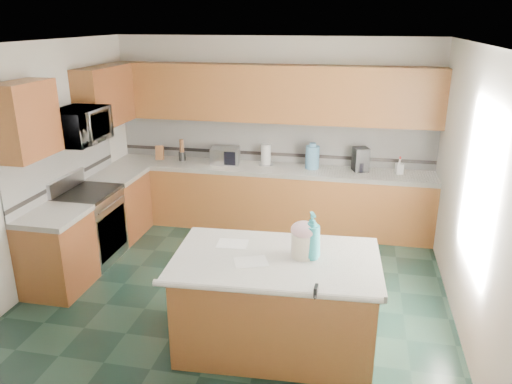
% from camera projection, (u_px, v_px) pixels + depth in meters
% --- Properties ---
extents(floor, '(4.60, 4.60, 0.00)m').
position_uv_depth(floor, '(236.00, 296.00, 5.55)').
color(floor, black).
rests_on(floor, ground).
extents(ceiling, '(4.60, 4.60, 0.00)m').
position_uv_depth(ceiling, '(233.00, 44.00, 4.66)').
color(ceiling, white).
rests_on(ceiling, ground).
extents(wall_back, '(4.60, 0.04, 2.70)m').
position_uv_depth(wall_back, '(273.00, 133.00, 7.25)').
color(wall_back, silver).
rests_on(wall_back, ground).
extents(wall_front, '(4.60, 0.04, 2.70)m').
position_uv_depth(wall_front, '(140.00, 299.00, 2.96)').
color(wall_front, silver).
rests_on(wall_front, ground).
extents(wall_left, '(0.04, 4.60, 2.70)m').
position_uv_depth(wall_left, '(33.00, 168.00, 5.55)').
color(wall_left, silver).
rests_on(wall_left, ground).
extents(wall_right, '(0.04, 4.60, 2.70)m').
position_uv_depth(wall_right, '(475.00, 196.00, 4.66)').
color(wall_right, silver).
rests_on(wall_right, ground).
extents(back_base_cab, '(4.60, 0.60, 0.86)m').
position_uv_depth(back_base_cab, '(269.00, 199.00, 7.26)').
color(back_base_cab, '#472110').
rests_on(back_base_cab, ground).
extents(back_countertop, '(4.60, 0.64, 0.06)m').
position_uv_depth(back_countertop, '(269.00, 169.00, 7.11)').
color(back_countertop, white).
rests_on(back_countertop, back_base_cab).
extents(back_upper_cab, '(4.60, 0.33, 0.78)m').
position_uv_depth(back_upper_cab, '(272.00, 94.00, 6.89)').
color(back_upper_cab, '#472110').
rests_on(back_upper_cab, wall_back).
extents(back_backsplash, '(4.60, 0.02, 0.63)m').
position_uv_depth(back_backsplash, '(273.00, 141.00, 7.26)').
color(back_backsplash, silver).
rests_on(back_backsplash, back_countertop).
extents(back_accent_band, '(4.60, 0.01, 0.05)m').
position_uv_depth(back_accent_band, '(273.00, 154.00, 7.32)').
color(back_accent_band, black).
rests_on(back_accent_band, back_countertop).
extents(left_base_cab_rear, '(0.60, 0.82, 0.86)m').
position_uv_depth(left_base_cab_rear, '(120.00, 206.00, 6.99)').
color(left_base_cab_rear, '#472110').
rests_on(left_base_cab_rear, ground).
extents(left_counter_rear, '(0.64, 0.82, 0.06)m').
position_uv_depth(left_counter_rear, '(117.00, 175.00, 6.83)').
color(left_counter_rear, white).
rests_on(left_counter_rear, left_base_cab_rear).
extents(left_base_cab_front, '(0.60, 0.72, 0.86)m').
position_uv_depth(left_base_cab_front, '(57.00, 254.00, 5.57)').
color(left_base_cab_front, '#472110').
rests_on(left_base_cab_front, ground).
extents(left_counter_front, '(0.64, 0.72, 0.06)m').
position_uv_depth(left_counter_front, '(52.00, 216.00, 5.42)').
color(left_counter_front, white).
rests_on(left_counter_front, left_base_cab_front).
extents(left_backsplash, '(0.02, 2.30, 0.63)m').
position_uv_depth(left_backsplash, '(64.00, 164.00, 6.09)').
color(left_backsplash, silver).
rests_on(left_backsplash, wall_left).
extents(left_accent_band, '(0.01, 2.30, 0.05)m').
position_uv_depth(left_accent_band, '(67.00, 180.00, 6.15)').
color(left_accent_band, black).
rests_on(left_accent_band, wall_left).
extents(left_upper_cab_rear, '(0.33, 1.09, 0.78)m').
position_uv_depth(left_upper_cab_rear, '(105.00, 96.00, 6.64)').
color(left_upper_cab_rear, '#472110').
rests_on(left_upper_cab_rear, wall_left).
extents(left_upper_cab_front, '(0.33, 0.72, 0.78)m').
position_uv_depth(left_upper_cab_front, '(26.00, 120.00, 5.10)').
color(left_upper_cab_front, '#472110').
rests_on(left_upper_cab_front, wall_left).
extents(range_body, '(0.60, 0.76, 0.88)m').
position_uv_depth(range_body, '(91.00, 228.00, 6.25)').
color(range_body, '#B7B7BC').
rests_on(range_body, ground).
extents(range_oven_door, '(0.02, 0.68, 0.55)m').
position_uv_depth(range_oven_door, '(112.00, 233.00, 6.21)').
color(range_oven_door, black).
rests_on(range_oven_door, range_body).
extents(range_cooktop, '(0.62, 0.78, 0.04)m').
position_uv_depth(range_cooktop, '(87.00, 193.00, 6.10)').
color(range_cooktop, black).
rests_on(range_cooktop, range_body).
extents(range_handle, '(0.02, 0.66, 0.02)m').
position_uv_depth(range_handle, '(112.00, 204.00, 6.08)').
color(range_handle, '#B7B7BC').
rests_on(range_handle, range_body).
extents(range_backguard, '(0.06, 0.76, 0.18)m').
position_uv_depth(range_backguard, '(66.00, 183.00, 6.11)').
color(range_backguard, '#B7B7BC').
rests_on(range_backguard, range_body).
extents(microwave, '(0.50, 0.73, 0.41)m').
position_uv_depth(microwave, '(79.00, 126.00, 5.83)').
color(microwave, '#B7B7BC').
rests_on(microwave, wall_left).
extents(island_base, '(1.78, 1.09, 0.86)m').
position_uv_depth(island_base, '(276.00, 305.00, 4.59)').
color(island_base, '#472110').
rests_on(island_base, ground).
extents(island_top, '(1.89, 1.19, 0.06)m').
position_uv_depth(island_top, '(276.00, 260.00, 4.44)').
color(island_top, white).
rests_on(island_top, island_base).
extents(island_bullnose, '(1.83, 0.16, 0.06)m').
position_uv_depth(island_bullnose, '(265.00, 291.00, 3.94)').
color(island_bullnose, white).
rests_on(island_bullnose, island_base).
extents(treat_jar, '(0.27, 0.27, 0.22)m').
position_uv_depth(treat_jar, '(303.00, 245.00, 4.40)').
color(treat_jar, beige).
rests_on(treat_jar, island_top).
extents(treat_jar_lid, '(0.23, 0.23, 0.15)m').
position_uv_depth(treat_jar_lid, '(304.00, 230.00, 4.36)').
color(treat_jar_lid, beige).
rests_on(treat_jar_lid, treat_jar).
extents(treat_jar_knob, '(0.08, 0.03, 0.03)m').
position_uv_depth(treat_jar_knob, '(304.00, 225.00, 4.34)').
color(treat_jar_knob, tan).
rests_on(treat_jar_knob, treat_jar_lid).
extents(treat_jar_knob_end_l, '(0.04, 0.04, 0.04)m').
position_uv_depth(treat_jar_knob_end_l, '(300.00, 224.00, 4.35)').
color(treat_jar_knob_end_l, tan).
rests_on(treat_jar_knob_end_l, treat_jar_lid).
extents(treat_jar_knob_end_r, '(0.04, 0.04, 0.04)m').
position_uv_depth(treat_jar_knob_end_r, '(309.00, 225.00, 4.33)').
color(treat_jar_knob_end_r, tan).
rests_on(treat_jar_knob_end_r, treat_jar_lid).
extents(soap_bottle_island, '(0.21, 0.21, 0.43)m').
position_uv_depth(soap_bottle_island, '(312.00, 236.00, 4.34)').
color(soap_bottle_island, teal).
rests_on(soap_bottle_island, island_top).
extents(paper_sheet_a, '(0.35, 0.31, 0.00)m').
position_uv_depth(paper_sheet_a, '(251.00, 262.00, 4.34)').
color(paper_sheet_a, white).
rests_on(paper_sheet_a, island_top).
extents(paper_sheet_b, '(0.30, 0.23, 0.00)m').
position_uv_depth(paper_sheet_b, '(232.00, 244.00, 4.69)').
color(paper_sheet_b, white).
rests_on(paper_sheet_b, island_top).
extents(clamp_body, '(0.03, 0.09, 0.08)m').
position_uv_depth(clamp_body, '(316.00, 291.00, 3.86)').
color(clamp_body, black).
rests_on(clamp_body, island_top).
extents(clamp_handle, '(0.01, 0.06, 0.01)m').
position_uv_depth(clamp_handle, '(315.00, 297.00, 3.82)').
color(clamp_handle, black).
rests_on(clamp_handle, island_top).
extents(knife_block, '(0.15, 0.18, 0.23)m').
position_uv_depth(knife_block, '(160.00, 153.00, 7.43)').
color(knife_block, '#472814').
rests_on(knife_block, back_countertop).
extents(utensil_crock, '(0.10, 0.10, 0.13)m').
position_uv_depth(utensil_crock, '(182.00, 156.00, 7.40)').
color(utensil_crock, black).
rests_on(utensil_crock, back_countertop).
extents(utensil_bundle, '(0.06, 0.06, 0.19)m').
position_uv_depth(utensil_bundle, '(182.00, 146.00, 7.35)').
color(utensil_bundle, '#472814').
rests_on(utensil_bundle, utensil_crock).
extents(toaster_oven, '(0.43, 0.32, 0.23)m').
position_uv_depth(toaster_oven, '(225.00, 156.00, 7.23)').
color(toaster_oven, '#B7B7BC').
rests_on(toaster_oven, back_countertop).
extents(toaster_oven_door, '(0.36, 0.01, 0.19)m').
position_uv_depth(toaster_oven_door, '(223.00, 158.00, 7.11)').
color(toaster_oven_door, black).
rests_on(toaster_oven_door, toaster_oven).
extents(paper_towel, '(0.14, 0.14, 0.31)m').
position_uv_depth(paper_towel, '(266.00, 155.00, 7.15)').
color(paper_towel, white).
rests_on(paper_towel, back_countertop).
extents(paper_towel_base, '(0.20, 0.20, 0.01)m').
position_uv_depth(paper_towel_base, '(266.00, 164.00, 7.20)').
color(paper_towel_base, '#B7B7BC').
rests_on(paper_towel_base, back_countertop).
extents(water_jug, '(0.19, 0.19, 0.32)m').
position_uv_depth(water_jug, '(312.00, 157.00, 6.98)').
color(water_jug, '#5995C0').
rests_on(water_jug, back_countertop).
extents(water_jug_neck, '(0.09, 0.09, 0.05)m').
position_uv_depth(water_jug_neck, '(313.00, 145.00, 6.92)').
color(water_jug_neck, '#5995C0').
rests_on(water_jug_neck, water_jug).
extents(coffee_maker, '(0.25, 0.26, 0.33)m').
position_uv_depth(coffee_maker, '(361.00, 159.00, 6.88)').
color(coffee_maker, black).
rests_on(coffee_maker, back_countertop).
extents(coffee_carafe, '(0.14, 0.14, 0.14)m').
position_uv_depth(coffee_carafe, '(360.00, 167.00, 6.86)').
color(coffee_carafe, black).
rests_on(coffee_carafe, back_countertop).
extents(soap_bottle_back, '(0.12, 0.12, 0.21)m').
position_uv_depth(soap_bottle_back, '(399.00, 166.00, 6.77)').
color(soap_bottle_back, white).
rests_on(soap_bottle_back, back_countertop).
extents(soap_back_cap, '(0.02, 0.02, 0.03)m').
position_uv_depth(soap_back_cap, '(400.00, 158.00, 6.73)').
color(soap_back_cap, red).
rests_on(soap_back_cap, soap_bottle_back).
extents(window_light_proxy, '(0.02, 1.40, 1.10)m').
position_uv_depth(window_light_proxy, '(479.00, 188.00, 4.43)').
color(window_light_proxy, white).
rests_on(window_light_proxy, wall_right).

